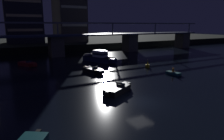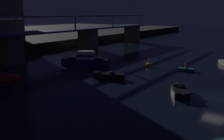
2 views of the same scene
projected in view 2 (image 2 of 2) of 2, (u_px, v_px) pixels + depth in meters
name	position (u px, v px, depth m)	size (l,w,h in m)	color
ground_plane	(215.00, 99.00, 30.09)	(400.00, 400.00, 0.00)	black
river_bridge	(9.00, 43.00, 50.85)	(104.94, 6.40, 9.38)	#605B51
cabin_cruiser_near_left	(85.00, 60.00, 49.62)	(5.72, 9.19, 2.79)	#19234C
speedboat_near_right	(108.00, 75.00, 39.72)	(2.63, 5.21, 1.16)	black
speedboat_mid_left	(180.00, 91.00, 31.73)	(4.91, 3.47, 1.16)	black
speedboat_mid_center	(3.00, 77.00, 38.47)	(3.54, 4.89, 1.16)	maroon
channel_buoy	(149.00, 64.00, 48.50)	(0.90, 0.90, 1.76)	yellow
dinghy_with_paddler	(186.00, 69.00, 44.70)	(2.52, 2.72, 1.36)	#196066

